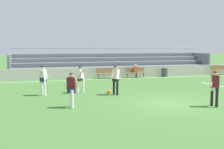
% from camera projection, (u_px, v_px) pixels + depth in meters
% --- Properties ---
extents(ground_plane, '(160.00, 160.00, 0.00)m').
position_uv_depth(ground_plane, '(168.00, 103.00, 13.93)').
color(ground_plane, '#3D662D').
extents(field_line_sideline, '(44.00, 0.12, 0.01)m').
position_uv_depth(field_line_sideline, '(110.00, 79.00, 24.08)').
color(field_line_sideline, white).
rests_on(field_line_sideline, ground).
extents(field_line_penalty_mark, '(0.12, 4.40, 0.01)m').
position_uv_depth(field_line_penalty_mark, '(220.00, 86.00, 19.94)').
color(field_line_penalty_mark, white).
rests_on(field_line_penalty_mark, ground).
extents(sideline_wall, '(48.00, 0.16, 0.95)m').
position_uv_depth(sideline_wall, '(107.00, 72.00, 25.26)').
color(sideline_wall, '#BCB7AD').
rests_on(sideline_wall, ground).
extents(bleacher_stand, '(19.99, 3.53, 2.65)m').
position_uv_depth(bleacher_stand, '(114.00, 63.00, 28.13)').
color(bleacher_stand, '#9EA3AD').
rests_on(bleacher_stand, ground).
extents(bench_centre_sideline, '(1.80, 0.40, 0.90)m').
position_uv_depth(bench_centre_sideline, '(135.00, 72.00, 25.23)').
color(bench_centre_sideline, olive).
rests_on(bench_centre_sideline, ground).
extents(bench_near_wall_gap, '(1.80, 0.40, 0.90)m').
position_uv_depth(bench_near_wall_gap, '(219.00, 69.00, 27.69)').
color(bench_near_wall_gap, olive).
rests_on(bench_near_wall_gap, ground).
extents(bench_far_right, '(1.80, 0.40, 0.90)m').
position_uv_depth(bench_far_right, '(107.00, 72.00, 24.49)').
color(bench_far_right, olive).
rests_on(bench_far_right, ground).
extents(trash_bin, '(0.59, 0.59, 0.79)m').
position_uv_depth(trash_bin, '(164.00, 72.00, 26.06)').
color(trash_bin, '#3D424C').
rests_on(trash_bin, ground).
extents(spectator_seated, '(0.36, 0.42, 1.21)m').
position_uv_depth(spectator_seated, '(136.00, 70.00, 25.10)').
color(spectator_seated, '#2D2D38').
rests_on(spectator_seated, ground).
extents(player_white_on_ball, '(0.70, 0.48, 1.72)m').
position_uv_depth(player_white_on_ball, '(116.00, 77.00, 16.21)').
color(player_white_on_ball, black).
rests_on(player_white_on_ball, ground).
extents(player_white_wide_right, '(0.49, 0.64, 1.66)m').
position_uv_depth(player_white_wide_right, '(80.00, 77.00, 16.89)').
color(player_white_wide_right, white).
rests_on(player_white_wide_right, ground).
extents(player_white_overlapping, '(0.67, 0.47, 1.72)m').
position_uv_depth(player_white_overlapping, '(43.00, 78.00, 16.02)').
color(player_white_overlapping, white).
rests_on(player_white_overlapping, ground).
extents(player_dark_trailing_run, '(0.64, 0.51, 1.68)m').
position_uv_depth(player_dark_trailing_run, '(215.00, 85.00, 13.05)').
color(player_dark_trailing_run, black).
rests_on(player_dark_trailing_run, ground).
extents(player_dark_dropping_back, '(0.61, 0.46, 1.62)m').
position_uv_depth(player_dark_dropping_back, '(71.00, 87.00, 12.84)').
color(player_dark_dropping_back, white).
rests_on(player_dark_dropping_back, ground).
extents(soccer_ball, '(0.22, 0.22, 0.22)m').
position_uv_depth(soccer_ball, '(109.00, 91.00, 16.83)').
color(soccer_ball, orange).
rests_on(soccer_ball, ground).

